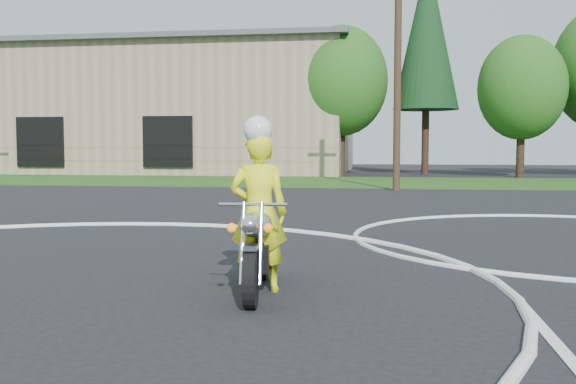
# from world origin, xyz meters

# --- Properties ---
(grass_strip) EXTENTS (120.00, 10.00, 0.02)m
(grass_strip) POSITION_xyz_m (0.00, 27.00, 0.01)
(grass_strip) COLOR #1E4714
(grass_strip) RESTS_ON ground
(course_markings) EXTENTS (19.05, 19.05, 0.12)m
(course_markings) POSITION_xyz_m (2.17, 4.35, 0.01)
(course_markings) COLOR silver
(course_markings) RESTS_ON ground
(primary_motorcycle) EXTENTS (0.73, 2.09, 1.10)m
(primary_motorcycle) POSITION_xyz_m (3.10, 2.98, 0.53)
(primary_motorcycle) COLOR black
(primary_motorcycle) RESTS_ON ground
(rider_primary_grp) EXTENTS (0.72, 0.51, 2.04)m
(rider_primary_grp) POSITION_xyz_m (3.09, 3.12, 0.98)
(rider_primary_grp) COLOR #F2FD1A
(rider_primary_grp) RESTS_ON ground
(warehouse) EXTENTS (41.00, 17.00, 8.30)m
(warehouse) POSITION_xyz_m (-18.00, 39.99, 4.16)
(warehouse) COLOR tan
(warehouse) RESTS_ON ground
(treeline) EXTENTS (38.20, 8.10, 14.52)m
(treeline) POSITION_xyz_m (14.78, 34.61, 6.62)
(treeline) COLOR #382619
(treeline) RESTS_ON ground
(utility_poles) EXTENTS (41.60, 1.12, 10.00)m
(utility_poles) POSITION_xyz_m (5.00, 21.00, 5.20)
(utility_poles) COLOR #473321
(utility_poles) RESTS_ON ground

